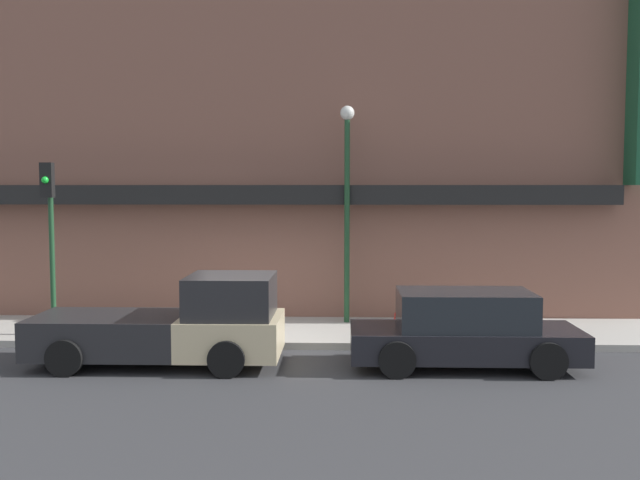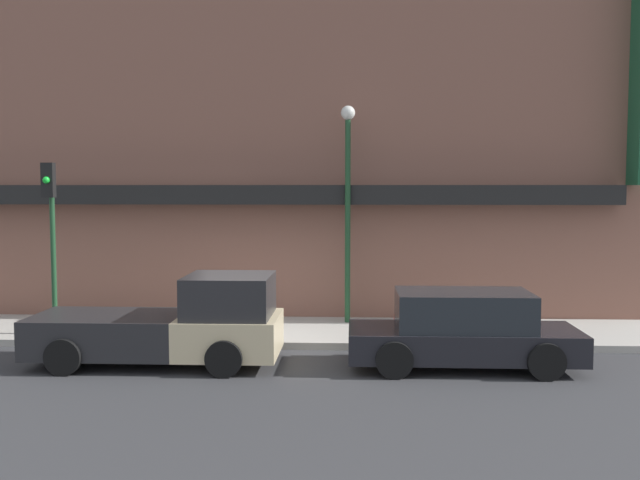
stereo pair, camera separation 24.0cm
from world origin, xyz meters
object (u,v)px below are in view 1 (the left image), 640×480
Objects in this scene: pickup_truck at (175,326)px; street_lamp at (347,188)px; fire_hydrant at (398,324)px; parked_car at (465,330)px; traffic_light at (50,218)px.

pickup_truck is 0.91× the size of street_lamp.
pickup_truck is 5.17m from fire_hydrant.
fire_hydrant is 0.11× the size of street_lamp.
parked_car is 2.45m from fire_hydrant.
pickup_truck is 8.35× the size of fire_hydrant.
parked_car is 7.59× the size of fire_hydrant.
traffic_light is (-8.06, -0.13, 2.44)m from fire_hydrant.
traffic_light is (-3.37, 2.02, 2.10)m from pickup_truck.
traffic_light is (-9.22, 2.02, 2.16)m from parked_car.
street_lamp reaches higher than fire_hydrant.
fire_hydrant is 8.42m from traffic_light.
fire_hydrant is at bearing 119.12° from parked_car.
pickup_truck is 1.10× the size of parked_car.
fire_hydrant is at bearing -55.80° from street_lamp.
street_lamp reaches higher than pickup_truck.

